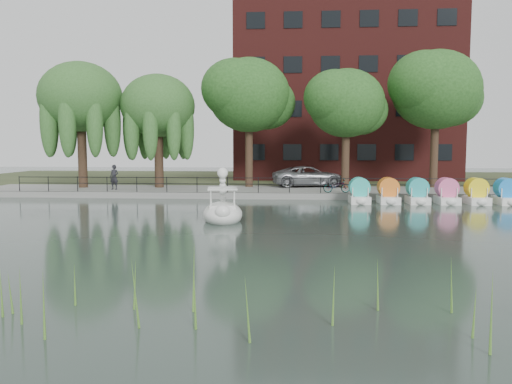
# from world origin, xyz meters

# --- Properties ---
(ground_plane) EXTENTS (120.00, 120.00, 0.00)m
(ground_plane) POSITION_xyz_m (0.00, 0.00, 0.00)
(ground_plane) COLOR #3B4C45
(promenade) EXTENTS (40.00, 6.00, 0.40)m
(promenade) POSITION_xyz_m (0.00, 16.00, 0.20)
(promenade) COLOR gray
(promenade) RESTS_ON ground_plane
(kerb) EXTENTS (40.00, 0.25, 0.40)m
(kerb) POSITION_xyz_m (0.00, 13.05, 0.20)
(kerb) COLOR gray
(kerb) RESTS_ON ground_plane
(land_strip) EXTENTS (60.00, 22.00, 0.36)m
(land_strip) POSITION_xyz_m (0.00, 30.00, 0.18)
(land_strip) COLOR #47512D
(land_strip) RESTS_ON ground_plane
(railing) EXTENTS (32.00, 0.05, 1.00)m
(railing) POSITION_xyz_m (0.00, 13.25, 1.15)
(railing) COLOR black
(railing) RESTS_ON promenade
(apartment_building) EXTENTS (20.00, 10.07, 18.00)m
(apartment_building) POSITION_xyz_m (7.00, 29.97, 9.36)
(apartment_building) COLOR #4C1E16
(apartment_building) RESTS_ON land_strip
(willow_left) EXTENTS (5.88, 5.88, 9.01)m
(willow_left) POSITION_xyz_m (-13.00, 16.50, 6.87)
(willow_left) COLOR #473323
(willow_left) RESTS_ON promenade
(willow_mid) EXTENTS (5.32, 5.32, 8.15)m
(willow_mid) POSITION_xyz_m (-7.50, 17.00, 6.25)
(willow_mid) COLOR #473323
(willow_mid) RESTS_ON promenade
(broadleaf_center) EXTENTS (6.00, 6.00, 9.25)m
(broadleaf_center) POSITION_xyz_m (-1.00, 18.00, 7.06)
(broadleaf_center) COLOR #473323
(broadleaf_center) RESTS_ON promenade
(broadleaf_right) EXTENTS (5.40, 5.40, 8.32)m
(broadleaf_right) POSITION_xyz_m (6.00, 17.50, 6.39)
(broadleaf_right) COLOR #473323
(broadleaf_right) RESTS_ON promenade
(broadleaf_far) EXTENTS (6.30, 6.30, 9.71)m
(broadleaf_far) POSITION_xyz_m (12.50, 18.50, 7.40)
(broadleaf_far) COLOR #473323
(broadleaf_far) RESTS_ON promenade
(minivan) EXTENTS (4.02, 6.66, 1.73)m
(minivan) POSITION_xyz_m (3.47, 18.35, 1.27)
(minivan) COLOR gray
(minivan) RESTS_ON promenade
(bicycle) EXTENTS (0.72, 1.76, 1.00)m
(bicycle) POSITION_xyz_m (5.05, 13.59, 0.90)
(bicycle) COLOR gray
(bicycle) RESTS_ON promenade
(pedestrian) EXTENTS (0.79, 0.61, 1.98)m
(pedestrian) POSITION_xyz_m (-10.09, 14.85, 1.39)
(pedestrian) COLOR black
(pedestrian) RESTS_ON promenade
(swan_boat) EXTENTS (2.14, 3.04, 2.40)m
(swan_boat) POSITION_xyz_m (-0.99, 3.62, 0.52)
(swan_boat) COLOR white
(swan_boat) RESTS_ON ground_plane
(pedal_boat_row) EXTENTS (11.35, 1.70, 1.40)m
(pedal_boat_row) POSITION_xyz_m (11.28, 11.23, 0.61)
(pedal_boat_row) COLOR white
(pedal_boat_row) RESTS_ON ground_plane
(reed_bank) EXTENTS (24.00, 2.40, 1.20)m
(reed_bank) POSITION_xyz_m (2.00, -9.50, 0.60)
(reed_bank) COLOR #669938
(reed_bank) RESTS_ON ground_plane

